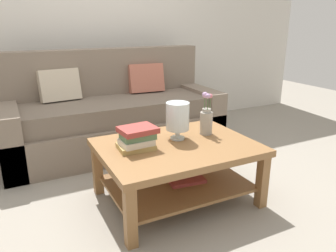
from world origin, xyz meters
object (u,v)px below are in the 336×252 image
Objects in this scene: book_stack_main at (137,138)px; flower_pitcher at (206,120)px; glass_hurricane_vase at (178,117)px; couch at (113,116)px; coffee_table at (177,159)px.

flower_pitcher is (0.63, 0.06, 0.04)m from book_stack_main.
flower_pitcher is at bearing 0.46° from glass_hurricane_vase.
glass_hurricane_vase is at bearing -82.99° from couch.
couch is 7.75× the size of glass_hurricane_vase.
book_stack_main is at bearing -99.63° from couch.
glass_hurricane_vase is at bearing 8.98° from book_stack_main.
coffee_table is at bearing -85.99° from couch.
couch is at bearing 94.01° from coffee_table.
couch reaches higher than flower_pitcher.
glass_hurricane_vase is (0.06, 0.10, 0.30)m from coffee_table.
book_stack_main is at bearing -171.02° from glass_hurricane_vase.
book_stack_main is at bearing 171.91° from coffee_table.
glass_hurricane_vase is at bearing -179.54° from flower_pitcher.
coffee_table is 4.04× the size of book_stack_main.
book_stack_main is (-0.30, 0.04, 0.21)m from coffee_table.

